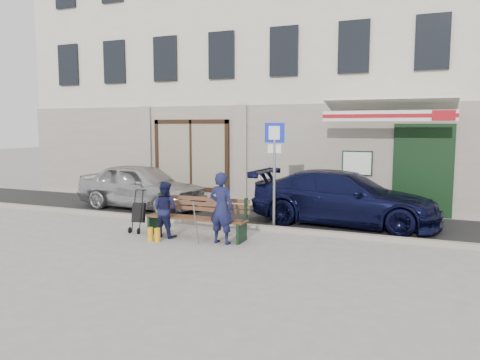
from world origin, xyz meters
The scene contains 11 objects.
ground centered at (0.00, 0.00, 0.00)m, with size 80.00×80.00×0.00m, color #9E9991.
asphalt_lane centered at (0.00, 3.10, 0.01)m, with size 60.00×3.20×0.01m, color #282828.
curb centered at (0.00, 1.50, 0.06)m, with size 60.00×0.18×0.12m, color #9E9384.
building centered at (0.01, 8.45, 4.97)m, with size 20.00×8.27×10.00m.
car_silver centered at (-3.88, 2.91, 0.70)m, with size 1.66×4.12×1.40m, color #B4B4B9.
car_navy centered at (2.28, 2.96, 0.69)m, with size 1.94×4.78×1.39m, color black.
parking_sign centered at (0.75, 1.87, 1.74)m, with size 0.48×0.13×2.61m.
bench centered at (-0.61, 0.22, 0.46)m, with size 2.40×1.17×0.98m.
man centered at (0.19, -0.04, 0.78)m, with size 0.57×0.37×1.56m, color #16193D.
woman centered at (-1.26, 0.02, 0.64)m, with size 0.62×0.48×1.28m, color #141638.
stroller centered at (-2.11, 0.20, 0.45)m, with size 0.34×0.45×1.01m.
Camera 1 is at (4.37, -9.06, 2.54)m, focal length 35.00 mm.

